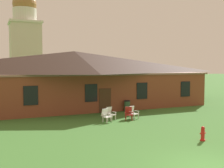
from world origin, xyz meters
TOP-DOWN VIEW (x-y plane):
  - brick_building at (0.00, 18.88)m, footprint 25.70×10.40m
  - dome_tower at (-2.32, 40.10)m, footprint 5.18×5.18m
  - lawn_chair_by_porch at (-0.19, 10.09)m, footprint 0.75×0.80m
  - lawn_chair_near_door at (0.41, 10.76)m, footprint 0.73×0.78m
  - lawn_chair_left_end at (1.70, 10.24)m, footprint 0.79×0.83m
  - lawn_chair_middle at (2.16, 10.41)m, footprint 0.75×0.81m
  - fire_hydrant at (2.67, 3.40)m, footprint 0.36×0.28m
  - trash_bin at (3.27, 13.58)m, footprint 0.56×0.56m

SIDE VIEW (x-z plane):
  - fire_hydrant at x=2.67m, z-range -0.02..0.77m
  - trash_bin at x=3.27m, z-range 0.01..0.99m
  - lawn_chair_by_porch at x=-0.19m, z-range 0.02..0.98m
  - lawn_chair_near_door at x=0.41m, z-range 0.02..0.98m
  - lawn_chair_left_end at x=1.70m, z-range 0.02..0.98m
  - lawn_chair_middle at x=2.16m, z-range 0.02..0.98m
  - brick_building at x=0.00m, z-range 0.05..5.57m
  - dome_tower at x=-2.32m, z-range -0.82..16.25m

